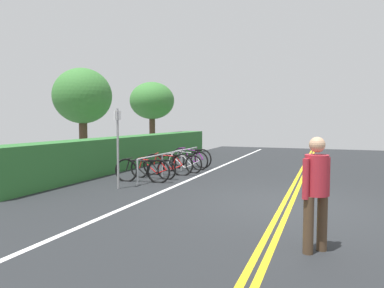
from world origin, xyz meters
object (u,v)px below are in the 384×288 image
object	(u,v)px
bicycle_1	(153,169)
bicycle_4	(188,160)
bicycle_5	(191,158)
sign_post_near	(118,140)
bike_rack	(172,157)
bicycle_3	(181,163)
pedestrian	(316,187)
tree_mid	(83,97)
bicycle_0	(142,170)
tree_far_right	(152,101)
bicycle_2	(168,164)

from	to	relation	value
bicycle_1	bicycle_4	world-z (taller)	bicycle_4
bicycle_5	sign_post_near	xyz separation A→B (m)	(-4.87, 0.22, 0.93)
bike_rack	sign_post_near	distance (m)	3.12
bicycle_3	pedestrian	world-z (taller)	pedestrian
pedestrian	sign_post_near	size ratio (longest dim) A/B	0.75
bicycle_4	sign_post_near	xyz separation A→B (m)	(-4.22, 0.33, 0.95)
bicycle_5	sign_post_near	size ratio (longest dim) A/B	0.85
bicycle_5	sign_post_near	bearing A→B (deg)	177.37
bicycle_3	bicycle_4	xyz separation A→B (m)	(0.81, 0.06, 0.03)
bicycle_3	tree_mid	distance (m)	5.05
bicycle_0	sign_post_near	world-z (taller)	sign_post_near
tree_far_right	bicycle_5	bearing A→B (deg)	-137.85
bike_rack	bicycle_1	bearing A→B (deg)	173.66
bicycle_0	bicycle_2	distance (m)	1.49
bike_rack	bicycle_0	world-z (taller)	bike_rack
bicycle_4	tree_far_right	world-z (taller)	tree_far_right
sign_post_near	tree_mid	world-z (taller)	tree_mid
bicycle_5	bicycle_4	bearing A→B (deg)	-170.56
bicycle_5	tree_mid	xyz separation A→B (m)	(-1.15, 4.24, 2.42)
bike_rack	bicycle_4	distance (m)	1.22
bike_rack	sign_post_near	size ratio (longest dim) A/B	2.28
bicycle_0	pedestrian	size ratio (longest dim) A/B	1.08
sign_post_near	bicycle_4	bearing A→B (deg)	-4.48
bicycle_4	sign_post_near	size ratio (longest dim) A/B	0.79
bicycle_1	tree_far_right	distance (m)	8.76
bicycle_3	bicycle_5	size ratio (longest dim) A/B	0.93
bicycle_5	sign_post_near	world-z (taller)	sign_post_near
bike_rack	bicycle_5	xyz separation A→B (m)	(1.84, 0.01, -0.21)
bicycle_2	tree_far_right	size ratio (longest dim) A/B	0.43
bicycle_3	bicycle_4	distance (m)	0.81
bicycle_0	sign_post_near	bearing A→B (deg)	174.31
bicycle_3	bike_rack	bearing A→B (deg)	158.49
bicycle_2	tree_mid	size ratio (longest dim) A/B	0.43
bicycle_2	bicycle_5	distance (m)	2.27
tree_mid	tree_far_right	distance (m)	5.54
bicycle_4	tree_mid	size ratio (longest dim) A/B	0.43
bike_rack	tree_far_right	bearing A→B (deg)	32.62
bicycle_1	tree_mid	world-z (taller)	tree_mid
bicycle_4	tree_far_right	size ratio (longest dim) A/B	0.43
bicycle_2	bicycle_3	distance (m)	0.83
bicycle_0	bicycle_5	distance (m)	3.75
bicycle_3	tree_far_right	xyz separation A→B (m)	(5.84, 4.14, 2.55)
tree_mid	tree_far_right	bearing A→B (deg)	-2.71
bike_rack	bicycle_2	bearing A→B (deg)	-175.63
bicycle_3	sign_post_near	bearing A→B (deg)	173.54
bicycle_2	bicycle_5	xyz separation A→B (m)	(2.27, 0.04, 0.00)
bicycle_2	pedestrian	size ratio (longest dim) A/B	1.05
bicycle_1	bicycle_2	xyz separation A→B (m)	(0.78, -0.17, 0.04)
pedestrian	sign_post_near	xyz separation A→B (m)	(2.98, 5.08, 0.38)
sign_post_near	bike_rack	bearing A→B (deg)	-4.43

